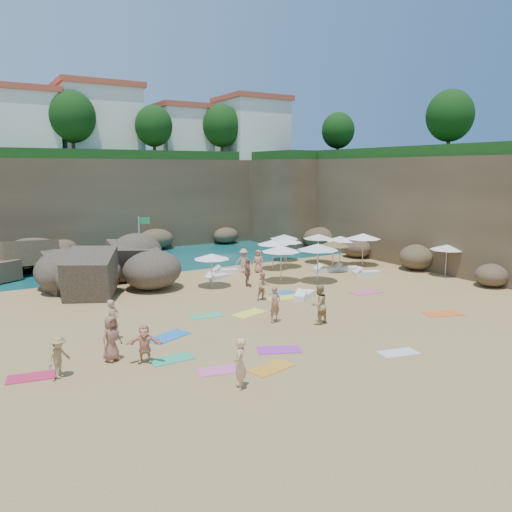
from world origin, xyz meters
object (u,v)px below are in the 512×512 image
parasol_1 (284,237)px  person_stand_3 (248,273)px  person_stand_0 (113,320)px  flag_pole (141,237)px  person_stand_4 (258,261)px  parasol_0 (212,256)px  person_stand_5 (143,268)px  person_stand_6 (240,364)px  person_stand_2 (244,261)px  parasol_2 (363,236)px  lounger_0 (225,271)px  rock_outcrop (89,287)px  person_stand_1 (319,304)px

parasol_1 → person_stand_3: (-6.78, -6.02, -1.06)m
person_stand_0 → flag_pole: bearing=35.9°
person_stand_0 → person_stand_4: bearing=4.6°
parasol_0 → flag_pole: bearing=113.5°
person_stand_5 → person_stand_6: bearing=-120.2°
person_stand_2 → person_stand_6: person_stand_6 is taller
parasol_1 → parasol_2: bearing=-49.6°
parasol_2 → lounger_0: size_ratio=1.40×
person_stand_2 → person_stand_4: (0.93, -0.43, -0.05)m
person_stand_4 → person_stand_5: person_stand_4 is taller
parasol_1 → person_stand_2: (-4.99, -2.35, -1.07)m
person_stand_2 → parasol_1: bearing=-122.1°
lounger_0 → person_stand_2: person_stand_2 is taller
lounger_0 → person_stand_5: size_ratio=1.21×
person_stand_4 → person_stand_5: (-7.66, 1.93, -0.05)m
parasol_2 → parasol_1: bearing=130.4°
lounger_0 → person_stand_4: person_stand_4 is taller
person_stand_3 → person_stand_6: (-7.49, -12.47, 0.01)m
parasol_2 → lounger_0: (-10.13, 2.79, -2.09)m
rock_outcrop → person_stand_6: size_ratio=4.24×
parasol_1 → person_stand_4: size_ratio=1.38×
person_stand_0 → person_stand_5: 11.81m
person_stand_0 → lounger_0: bearing=12.6°
rock_outcrop → parasol_1: bearing=4.5°
flag_pole → person_stand_6: 19.47m
person_stand_5 → person_stand_0: bearing=-136.3°
person_stand_5 → person_stand_3: bearing=-68.2°
person_stand_3 → person_stand_4: bearing=-24.6°
parasol_2 → lounger_0: bearing=164.6°
person_stand_4 → lounger_0: bearing=-156.5°
person_stand_5 → parasol_2: bearing=-35.5°
person_stand_5 → person_stand_4: bearing=-36.1°
person_stand_5 → person_stand_6: size_ratio=0.87×
person_stand_0 → person_stand_1: bearing=-47.3°
person_stand_3 → person_stand_5: (-4.95, 5.16, -0.11)m
parasol_0 → person_stand_5: 5.28m
lounger_0 → person_stand_2: bearing=-13.3°
flag_pole → parasol_2: flag_pole is taller
rock_outcrop → parasol_1: (15.28, 1.21, 1.92)m
parasol_2 → person_stand_4: parasol_2 is taller
parasol_2 → rock_outcrop: bearing=169.9°
rock_outcrop → parasol_2: parasol_2 is taller
person_stand_3 → person_stand_2: bearing=-10.5°
person_stand_3 → flag_pole: bearing=49.3°
person_stand_3 → person_stand_5: bearing=59.2°
rock_outcrop → parasol_2: bearing=-10.1°
parasol_0 → parasol_2: bearing=2.0°
rock_outcrop → parasol_2: size_ratio=2.88×
person_stand_5 → person_stand_1: bearing=-95.3°
lounger_0 → person_stand_3: (-0.59, -4.18, 0.72)m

